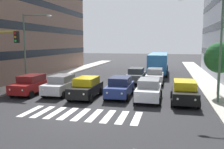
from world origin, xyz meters
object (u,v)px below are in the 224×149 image
(car_3, at_px, (86,87))
(street_lamp_left, at_px, (214,38))
(car_2, at_px, (120,87))
(street_tree_1, at_px, (220,58))
(car_row2_0, at_px, (136,75))
(bus_behind_traffic, at_px, (158,61))
(car_row2_1, at_px, (155,76))
(car_5, at_px, (31,84))
(street_lamp_right, at_px, (29,42))
(car_4, at_px, (61,85))
(car_1, at_px, (149,90))
(car_0, at_px, (184,92))

(car_3, xyz_separation_m, street_lamp_left, (-9.82, -0.18, 4.08))
(car_2, xyz_separation_m, street_tree_1, (-8.14, -2.15, 2.45))
(car_row2_0, height_order, street_lamp_left, street_lamp_left)
(bus_behind_traffic, height_order, street_tree_1, street_tree_1)
(car_row2_1, height_order, street_lamp_left, street_lamp_left)
(car_5, xyz_separation_m, street_lamp_right, (1.98, -3.19, 3.76))
(street_lamp_right, bearing_deg, car_3, 154.30)
(car_3, xyz_separation_m, car_4, (2.64, -0.80, 0.00))
(car_1, xyz_separation_m, car_row2_1, (-0.01, -8.35, 0.00))
(car_5, xyz_separation_m, bus_behind_traffic, (-10.50, -17.18, 0.97))
(car_1, bearing_deg, car_3, 2.45)
(bus_behind_traffic, xyz_separation_m, street_tree_1, (-5.67, 14.48, 1.47))
(car_row2_0, xyz_separation_m, street_lamp_right, (10.35, 5.13, 3.76))
(car_row2_0, bearing_deg, car_row2_1, 178.18)
(car_2, height_order, car_3, same)
(bus_behind_traffic, bearing_deg, car_0, 98.80)
(car_3, distance_m, street_tree_1, 11.53)
(car_0, relative_size, car_row2_1, 1.00)
(car_2, xyz_separation_m, car_row2_0, (-0.33, -7.78, 0.00))
(car_1, xyz_separation_m, street_tree_1, (-5.67, -2.80, 2.45))
(street_lamp_right, bearing_deg, car_4, 149.83)
(car_1, bearing_deg, car_0, 174.73)
(car_5, bearing_deg, car_4, -169.88)
(car_2, distance_m, street_lamp_left, 8.22)
(car_row2_0, bearing_deg, car_1, 104.20)
(car_4, relative_size, street_tree_1, 0.99)
(car_0, xyz_separation_m, street_tree_1, (-2.96, -3.05, 2.45))
(street_lamp_left, bearing_deg, car_row2_0, -51.32)
(car_0, height_order, street_tree_1, street_tree_1)
(bus_behind_traffic, bearing_deg, street_lamp_left, 105.00)
(car_4, distance_m, car_row2_0, 9.68)
(car_3, xyz_separation_m, car_row2_0, (-3.05, -8.64, 0.00))
(car_3, bearing_deg, car_row2_1, -121.17)
(car_4, relative_size, bus_behind_traffic, 0.42)
(car_1, bearing_deg, street_tree_1, -153.76)
(car_3, xyz_separation_m, bus_behind_traffic, (-5.18, -17.50, 0.97))
(car_2, distance_m, car_5, 8.06)
(car_0, height_order, car_5, same)
(car_4, bearing_deg, car_1, 175.75)
(car_4, distance_m, car_5, 2.73)
(car_0, height_order, bus_behind_traffic, bus_behind_traffic)
(bus_behind_traffic, bearing_deg, car_row2_0, 76.47)
(car_0, distance_m, car_1, 2.72)
(car_5, xyz_separation_m, street_lamp_left, (-15.14, 0.14, 4.08))
(bus_behind_traffic, bearing_deg, car_4, 64.92)
(car_0, height_order, car_1, same)
(street_lamp_right, bearing_deg, street_tree_1, 178.42)
(car_3, relative_size, car_4, 1.00)
(bus_behind_traffic, bearing_deg, car_2, 81.58)
(car_3, bearing_deg, car_1, -177.55)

